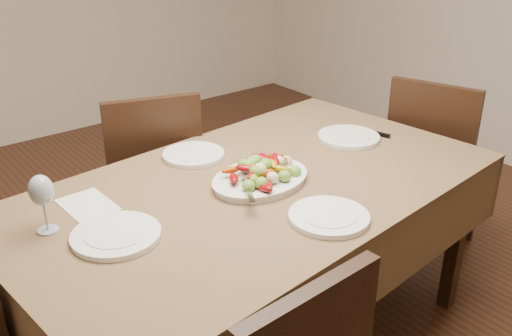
{
  "coord_description": "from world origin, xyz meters",
  "views": [
    {
      "loc": [
        -1.2,
        -1.37,
        1.69
      ],
      "look_at": [
        -0.03,
        0.1,
        0.82
      ],
      "focal_mm": 40.0,
      "sensor_mm": 36.0,
      "label": 1
    }
  ],
  "objects_px": {
    "plate_far": "(194,155)",
    "plate_near": "(329,217)",
    "dining_table": "(256,269)",
    "chair_right": "(437,165)",
    "plate_left": "(116,235)",
    "chair_far": "(151,181)",
    "wine_glass": "(43,202)",
    "plate_right": "(349,137)",
    "serving_platter": "(260,180)"
  },
  "relations": [
    {
      "from": "plate_far",
      "to": "plate_near",
      "type": "distance_m",
      "value": 0.7
    },
    {
      "from": "dining_table",
      "to": "chair_right",
      "type": "relative_size",
      "value": 1.94
    },
    {
      "from": "plate_far",
      "to": "plate_near",
      "type": "height_order",
      "value": "same"
    },
    {
      "from": "dining_table",
      "to": "plate_left",
      "type": "distance_m",
      "value": 0.69
    },
    {
      "from": "chair_far",
      "to": "chair_right",
      "type": "bearing_deg",
      "value": 167.15
    },
    {
      "from": "chair_far",
      "to": "wine_glass",
      "type": "distance_m",
      "value": 1.02
    },
    {
      "from": "plate_right",
      "to": "chair_far",
      "type": "bearing_deg",
      "value": 131.26
    },
    {
      "from": "dining_table",
      "to": "serving_platter",
      "type": "xyz_separation_m",
      "value": [
        0.01,
        -0.01,
        0.39
      ]
    },
    {
      "from": "plate_far",
      "to": "dining_table",
      "type": "bearing_deg",
      "value": -81.96
    },
    {
      "from": "wine_glass",
      "to": "chair_right",
      "type": "bearing_deg",
      "value": -3.24
    },
    {
      "from": "dining_table",
      "to": "plate_left",
      "type": "xyz_separation_m",
      "value": [
        -0.57,
        -0.03,
        0.39
      ]
    },
    {
      "from": "serving_platter",
      "to": "plate_right",
      "type": "xyz_separation_m",
      "value": [
        0.57,
        0.09,
        -0.0
      ]
    },
    {
      "from": "plate_left",
      "to": "plate_right",
      "type": "relative_size",
      "value": 1.03
    },
    {
      "from": "dining_table",
      "to": "chair_right",
      "type": "xyz_separation_m",
      "value": [
        1.21,
        0.03,
        0.1
      ]
    },
    {
      "from": "chair_right",
      "to": "plate_left",
      "type": "relative_size",
      "value": 3.45
    },
    {
      "from": "chair_far",
      "to": "plate_left",
      "type": "bearing_deg",
      "value": 74.32
    },
    {
      "from": "plate_near",
      "to": "serving_platter",
      "type": "bearing_deg",
      "value": 91.45
    },
    {
      "from": "plate_left",
      "to": "plate_far",
      "type": "distance_m",
      "value": 0.64
    },
    {
      "from": "dining_table",
      "to": "serving_platter",
      "type": "height_order",
      "value": "serving_platter"
    },
    {
      "from": "chair_right",
      "to": "plate_right",
      "type": "bearing_deg",
      "value": 67.76
    },
    {
      "from": "chair_right",
      "to": "plate_left",
      "type": "xyz_separation_m",
      "value": [
        -1.78,
        -0.06,
        0.29
      ]
    },
    {
      "from": "dining_table",
      "to": "plate_right",
      "type": "height_order",
      "value": "plate_right"
    },
    {
      "from": "chair_far",
      "to": "plate_right",
      "type": "xyz_separation_m",
      "value": [
        0.61,
        -0.7,
        0.29
      ]
    },
    {
      "from": "dining_table",
      "to": "wine_glass",
      "type": "relative_size",
      "value": 8.98
    },
    {
      "from": "dining_table",
      "to": "serving_platter",
      "type": "bearing_deg",
      "value": -38.26
    },
    {
      "from": "serving_platter",
      "to": "plate_far",
      "type": "bearing_deg",
      "value": 99.77
    },
    {
      "from": "chair_far",
      "to": "plate_right",
      "type": "distance_m",
      "value": 0.97
    },
    {
      "from": "chair_right",
      "to": "plate_near",
      "type": "relative_size",
      "value": 3.6
    },
    {
      "from": "plate_far",
      "to": "chair_far",
      "type": "bearing_deg",
      "value": 87.21
    },
    {
      "from": "plate_left",
      "to": "plate_near",
      "type": "xyz_separation_m",
      "value": [
        0.59,
        -0.33,
        0.0
      ]
    },
    {
      "from": "dining_table",
      "to": "wine_glass",
      "type": "height_order",
      "value": "wine_glass"
    },
    {
      "from": "serving_platter",
      "to": "wine_glass",
      "type": "xyz_separation_m",
      "value": [
        -0.73,
        0.15,
        0.09
      ]
    },
    {
      "from": "plate_far",
      "to": "wine_glass",
      "type": "xyz_separation_m",
      "value": [
        -0.67,
        -0.2,
        0.09
      ]
    },
    {
      "from": "dining_table",
      "to": "plate_far",
      "type": "relative_size",
      "value": 7.37
    },
    {
      "from": "plate_right",
      "to": "plate_near",
      "type": "distance_m",
      "value": 0.71
    },
    {
      "from": "chair_far",
      "to": "plate_far",
      "type": "height_order",
      "value": "chair_far"
    },
    {
      "from": "chair_far",
      "to": "plate_near",
      "type": "xyz_separation_m",
      "value": [
        0.05,
        -1.13,
        0.29
      ]
    },
    {
      "from": "serving_platter",
      "to": "plate_near",
      "type": "xyz_separation_m",
      "value": [
        0.01,
        -0.34,
        -0.0
      ]
    },
    {
      "from": "dining_table",
      "to": "wine_glass",
      "type": "xyz_separation_m",
      "value": [
        -0.72,
        0.14,
        0.48
      ]
    },
    {
      "from": "chair_far",
      "to": "plate_right",
      "type": "relative_size",
      "value": 3.56
    },
    {
      "from": "wine_glass",
      "to": "plate_far",
      "type": "bearing_deg",
      "value": 16.71
    },
    {
      "from": "plate_left",
      "to": "plate_far",
      "type": "relative_size",
      "value": 1.1
    },
    {
      "from": "chair_right",
      "to": "wine_glass",
      "type": "distance_m",
      "value": 1.97
    },
    {
      "from": "serving_platter",
      "to": "plate_far",
      "type": "height_order",
      "value": "serving_platter"
    },
    {
      "from": "plate_left",
      "to": "chair_right",
      "type": "bearing_deg",
      "value": 1.97
    },
    {
      "from": "serving_platter",
      "to": "wine_glass",
      "type": "relative_size",
      "value": 1.85
    },
    {
      "from": "plate_near",
      "to": "wine_glass",
      "type": "bearing_deg",
      "value": 146.13
    },
    {
      "from": "plate_left",
      "to": "plate_right",
      "type": "xyz_separation_m",
      "value": [
        1.15,
        0.11,
        0.0
      ]
    },
    {
      "from": "plate_left",
      "to": "wine_glass",
      "type": "bearing_deg",
      "value": 131.14
    },
    {
      "from": "dining_table",
      "to": "plate_near",
      "type": "bearing_deg",
      "value": -86.6
    }
  ]
}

